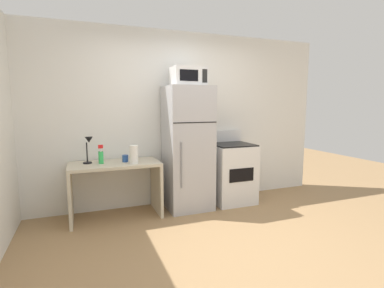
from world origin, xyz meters
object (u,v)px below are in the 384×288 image
at_px(refrigerator, 188,148).
at_px(oven_range, 231,172).
at_px(paper_towel_roll, 134,155).
at_px(desk_lamp, 88,145).
at_px(coffee_mug, 125,158).
at_px(spray_bottle, 101,156).
at_px(desk, 115,179).
at_px(microwave, 188,77).

height_order(refrigerator, oven_range, refrigerator).
xyz_separation_m(paper_towel_roll, refrigerator, (0.81, 0.15, 0.02)).
bearing_deg(desk_lamp, refrigerator, -2.57).
distance_m(desk_lamp, coffee_mug, 0.50).
relative_size(coffee_mug, refrigerator, 0.05).
height_order(coffee_mug, refrigerator, refrigerator).
height_order(desk_lamp, oven_range, desk_lamp).
relative_size(paper_towel_roll, spray_bottle, 0.96).
xyz_separation_m(desk_lamp, paper_towel_roll, (0.55, -0.21, -0.12)).
bearing_deg(desk, coffee_mug, 1.52).
distance_m(spray_bottle, microwave, 1.61).
relative_size(desk_lamp, spray_bottle, 1.42).
xyz_separation_m(coffee_mug, microwave, (0.90, -0.03, 1.11)).
bearing_deg(microwave, coffee_mug, 178.23).
bearing_deg(spray_bottle, desk, -0.11).
bearing_deg(oven_range, microwave, -177.99).
bearing_deg(paper_towel_roll, refrigerator, 10.39).
height_order(paper_towel_roll, refrigerator, refrigerator).
relative_size(coffee_mug, oven_range, 0.09).
relative_size(paper_towel_roll, refrigerator, 0.14).
relative_size(coffee_mug, microwave, 0.21).
bearing_deg(desk_lamp, oven_range, -1.55).
xyz_separation_m(paper_towel_roll, microwave, (0.81, 0.13, 1.04)).
bearing_deg(paper_towel_roll, desk, 146.91).
distance_m(desk, refrigerator, 1.10).
xyz_separation_m(desk, coffee_mug, (0.14, 0.00, 0.27)).
height_order(paper_towel_roll, spray_bottle, spray_bottle).
distance_m(refrigerator, microwave, 1.02).
relative_size(desk, refrigerator, 0.66).
bearing_deg(microwave, desk, 178.68).
xyz_separation_m(desk_lamp, oven_range, (2.08, -0.06, -0.52)).
distance_m(spray_bottle, refrigerator, 1.21).
bearing_deg(coffee_mug, paper_towel_roll, -59.62).
distance_m(paper_towel_roll, spray_bottle, 0.43).
relative_size(desk, spray_bottle, 4.71).
height_order(desk, paper_towel_roll, paper_towel_roll).
bearing_deg(spray_bottle, microwave, -1.15).
height_order(desk, refrigerator, refrigerator).
distance_m(spray_bottle, oven_range, 1.98).
distance_m(desk_lamp, paper_towel_roll, 0.60).
bearing_deg(refrigerator, spray_bottle, 179.85).
relative_size(microwave, oven_range, 0.42).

